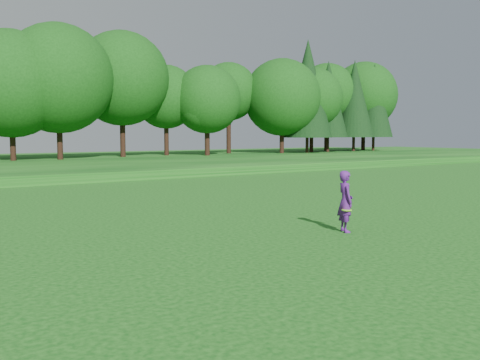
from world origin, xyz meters
TOP-DOWN VIEW (x-y plane):
  - ground at (0.00, 0.00)m, footprint 140.00×140.00m
  - berm at (0.00, 34.00)m, footprint 130.00×30.00m
  - walking_path at (0.00, 20.00)m, footprint 130.00×1.60m
  - treeline at (0.00, 38.00)m, footprint 104.00×7.00m
  - woman at (1.77, -0.32)m, footprint 0.67×0.78m

SIDE VIEW (x-z plane):
  - ground at x=0.00m, z-range 0.00..0.00m
  - walking_path at x=0.00m, z-range 0.00..0.04m
  - berm at x=0.00m, z-range 0.00..0.60m
  - woman at x=1.77m, z-range 0.00..1.81m
  - treeline at x=0.00m, z-range 0.60..15.60m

